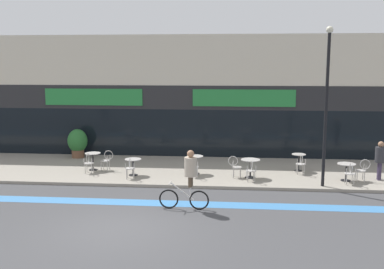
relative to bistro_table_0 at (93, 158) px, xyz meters
The scene contains 23 objects.
ground_plane 7.29m from the bistro_table_0, 66.70° to the right, with size 120.00×120.00×0.00m, color #424244.
sidewalk_slab 2.99m from the bistro_table_0, 11.50° to the left, with size 40.00×5.50×0.12m, color gray.
storefront_facade 6.50m from the bistro_table_0, 61.57° to the left, with size 40.00×4.06×6.22m.
bike_lane_stripe 5.05m from the bistro_table_0, 55.02° to the right, with size 36.00×0.70×0.01m, color #3D7AB7.
bistro_table_0 is the anchor object (origin of this frame).
bistro_table_1 2.12m from the bistro_table_0, 21.05° to the right, with size 0.70×0.70×0.71m.
bistro_table_2 4.57m from the bistro_table_0, ahead, with size 0.70×0.70×0.78m.
bistro_table_3 6.94m from the bistro_table_0, ahead, with size 0.79×0.79×0.78m.
bistro_table_4 9.08m from the bistro_table_0, ahead, with size 0.61×0.61×0.76m.
bistro_table_5 10.77m from the bistro_table_0, ahead, with size 0.73×0.73×0.71m.
cafe_chair_0_near 0.63m from the bistro_table_0, 89.59° to the right, with size 0.42×0.59×0.90m.
cafe_chair_0_side 0.63m from the bistro_table_0, ahead, with size 0.59×0.43×0.90m.
cafe_chair_1_near 2.43m from the bistro_table_0, 34.87° to the right, with size 0.45×0.60×0.90m.
cafe_chair_2_near 4.65m from the bistro_table_0, 10.94° to the right, with size 0.40×0.57×0.90m.
cafe_chair_3_near 7.04m from the bistro_table_0, 11.12° to the right, with size 0.44×0.59×0.90m.
cafe_chair_3_side 6.32m from the bistro_table_0, ahead, with size 0.59×0.43×0.90m.
cafe_chair_4_near 9.06m from the bistro_table_0, ahead, with size 0.42×0.58×0.90m.
cafe_chair_5_near 10.83m from the bistro_table_0, ahead, with size 0.41×0.58×0.90m.
cafe_chair_5_side 11.39m from the bistro_table_0, ahead, with size 0.58×0.42×0.90m.
planter_pot 3.05m from the bistro_table_0, 121.71° to the left, with size 0.98×0.98×1.44m.
lamp_post 10.22m from the bistro_table_0, 10.36° to the right, with size 0.26×0.26×6.04m.
cyclist_0 6.67m from the bistro_table_0, 44.61° to the right, with size 1.68×0.48×2.01m.
pedestrian_near_end 12.13m from the bistro_table_0, ahead, with size 0.45×0.45×1.59m.
Camera 1 is at (3.28, -12.30, 4.80)m, focal length 42.00 mm.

